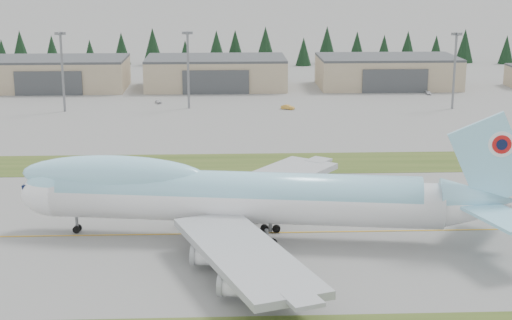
{
  "coord_description": "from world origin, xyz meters",
  "views": [
    {
      "loc": [
        -12.7,
        -121.39,
        43.6
      ],
      "look_at": [
        -6.77,
        17.09,
        8.0
      ],
      "focal_mm": 55.0,
      "sensor_mm": 36.0,
      "label": 1
    }
  ],
  "objects_px": {
    "hangar_left": "(56,74)",
    "hangar_center": "(216,73)",
    "hangar_right": "(387,72)",
    "service_vehicle_a": "(158,103)",
    "service_vehicle_c": "(428,94)",
    "service_vehicle_b": "(288,109)",
    "boeing_747_freighter": "(239,196)"
  },
  "relations": [
    {
      "from": "boeing_747_freighter",
      "to": "hangar_center",
      "type": "bearing_deg",
      "value": 100.27
    },
    {
      "from": "hangar_right",
      "to": "service_vehicle_a",
      "type": "distance_m",
      "value": 83.39
    },
    {
      "from": "service_vehicle_a",
      "to": "service_vehicle_b",
      "type": "relative_size",
      "value": 0.79
    },
    {
      "from": "hangar_center",
      "to": "service_vehicle_b",
      "type": "xyz_separation_m",
      "value": [
        21.66,
        -41.17,
        -5.39
      ]
    },
    {
      "from": "service_vehicle_a",
      "to": "service_vehicle_b",
      "type": "xyz_separation_m",
      "value": [
        39.52,
        -11.81,
        0.0
      ]
    },
    {
      "from": "hangar_right",
      "to": "hangar_center",
      "type": "bearing_deg",
      "value": 180.0
    },
    {
      "from": "hangar_left",
      "to": "service_vehicle_a",
      "type": "distance_m",
      "value": 47.65
    },
    {
      "from": "service_vehicle_a",
      "to": "service_vehicle_b",
      "type": "bearing_deg",
      "value": -37.51
    },
    {
      "from": "hangar_left",
      "to": "hangar_center",
      "type": "height_order",
      "value": "same"
    },
    {
      "from": "hangar_right",
      "to": "service_vehicle_b",
      "type": "distance_m",
      "value": 56.51
    },
    {
      "from": "hangar_left",
      "to": "service_vehicle_c",
      "type": "height_order",
      "value": "hangar_left"
    },
    {
      "from": "hangar_left",
      "to": "boeing_747_freighter",
      "type": "bearing_deg",
      "value": -68.58
    },
    {
      "from": "hangar_center",
      "to": "hangar_right",
      "type": "distance_m",
      "value": 60.0
    },
    {
      "from": "hangar_center",
      "to": "hangar_right",
      "type": "height_order",
      "value": "same"
    },
    {
      "from": "service_vehicle_c",
      "to": "boeing_747_freighter",
      "type": "bearing_deg",
      "value": -120.07
    },
    {
      "from": "hangar_right",
      "to": "service_vehicle_b",
      "type": "height_order",
      "value": "hangar_right"
    },
    {
      "from": "boeing_747_freighter",
      "to": "hangar_center",
      "type": "distance_m",
      "value": 152.33
    },
    {
      "from": "hangar_left",
      "to": "service_vehicle_c",
      "type": "xyz_separation_m",
      "value": [
        125.58,
        -16.46,
        -5.39
      ]
    },
    {
      "from": "hangar_center",
      "to": "hangar_left",
      "type": "bearing_deg",
      "value": 180.0
    },
    {
      "from": "hangar_right",
      "to": "service_vehicle_a",
      "type": "bearing_deg",
      "value": -159.34
    },
    {
      "from": "hangar_left",
      "to": "hangar_center",
      "type": "xyz_separation_m",
      "value": [
        55.0,
        0.0,
        0.0
      ]
    },
    {
      "from": "hangar_right",
      "to": "service_vehicle_a",
      "type": "xyz_separation_m",
      "value": [
        -77.86,
        -29.36,
        -5.39
      ]
    },
    {
      "from": "hangar_center",
      "to": "service_vehicle_b",
      "type": "height_order",
      "value": "hangar_center"
    },
    {
      "from": "hangar_left",
      "to": "service_vehicle_c",
      "type": "relative_size",
      "value": 13.31
    },
    {
      "from": "hangar_left",
      "to": "service_vehicle_a",
      "type": "height_order",
      "value": "hangar_left"
    },
    {
      "from": "hangar_center",
      "to": "service_vehicle_b",
      "type": "distance_m",
      "value": 46.83
    },
    {
      "from": "hangar_center",
      "to": "hangar_right",
      "type": "relative_size",
      "value": 1.0
    },
    {
      "from": "hangar_left",
      "to": "hangar_right",
      "type": "height_order",
      "value": "same"
    },
    {
      "from": "boeing_747_freighter",
      "to": "hangar_center",
      "type": "relative_size",
      "value": 1.72
    },
    {
      "from": "service_vehicle_a",
      "to": "service_vehicle_c",
      "type": "xyz_separation_m",
      "value": [
        88.44,
        12.91,
        0.0
      ]
    },
    {
      "from": "service_vehicle_b",
      "to": "boeing_747_freighter",
      "type": "bearing_deg",
      "value": -162.7
    },
    {
      "from": "hangar_center",
      "to": "boeing_747_freighter",
      "type": "bearing_deg",
      "value": -88.22
    }
  ]
}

